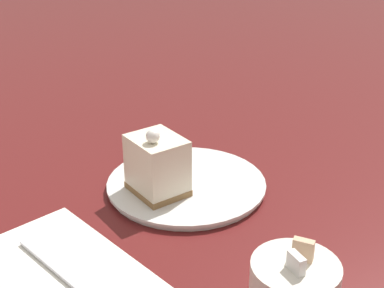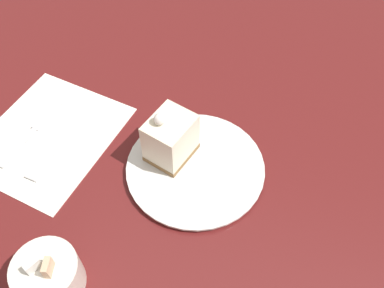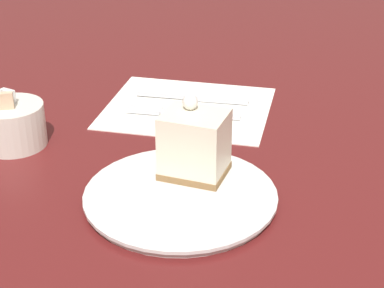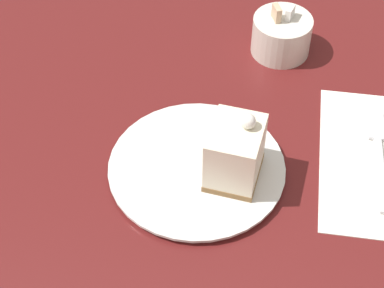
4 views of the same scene
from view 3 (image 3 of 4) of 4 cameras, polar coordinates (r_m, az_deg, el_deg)
name	(u,v)px [view 3 (image 3 of 4)]	position (r m, az deg, el deg)	size (l,w,h in m)	color
ground_plane	(210,213)	(0.71, 1.58, -6.18)	(4.00, 4.00, 0.00)	#5B1919
plate	(180,196)	(0.73, -1.03, -4.68)	(0.22, 0.22, 0.01)	silver
cake_slice	(194,144)	(0.74, 0.22, 0.00)	(0.08, 0.09, 0.10)	olive
napkin	(188,107)	(0.96, -0.38, 3.27)	(0.23, 0.26, 0.00)	white
fork	(173,112)	(0.93, -1.71, 2.85)	(0.03, 0.17, 0.00)	silver
knife	(203,99)	(0.98, 0.95, 4.05)	(0.02, 0.17, 0.00)	silver
sugar_bowl	(12,125)	(0.87, -15.68, 1.66)	(0.09, 0.09, 0.08)	silver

